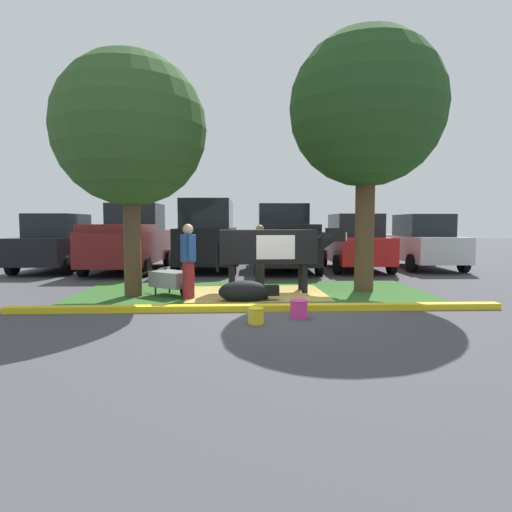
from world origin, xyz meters
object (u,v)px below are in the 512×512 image
object	(u,v)px
cow_holstein	(272,247)
pickup_truck_black	(284,239)
bucket_yellow	(256,315)
sedan_red	(355,243)
pickup_truck_maroon	(130,239)
sedan_silver	(422,242)
shade_tree_left	(130,130)
wheelbarrow	(172,280)
person_handler	(260,252)
person_visitor_near	(188,259)
suv_black	(208,235)
shade_tree_right	(367,110)
bucket_pink	(299,308)
calf_lying	(246,292)
sedan_blue	(59,243)

from	to	relation	value
cow_holstein	pickup_truck_black	world-z (taller)	pickup_truck_black
bucket_yellow	sedan_red	xyz separation A→B (m)	(3.98, 8.46, 0.84)
pickup_truck_maroon	sedan_silver	size ratio (longest dim) A/B	1.23
shade_tree_left	wheelbarrow	xyz separation A→B (m)	(0.89, 0.03, -3.39)
person_handler	sedan_silver	world-z (taller)	sedan_silver
cow_holstein	person_visitor_near	world-z (taller)	person_visitor_near
person_visitor_near	wheelbarrow	xyz separation A→B (m)	(-0.43, 0.53, -0.52)
cow_holstein	suv_black	distance (m)	5.81
bucket_yellow	pickup_truck_black	xyz separation A→B (m)	(1.44, 8.73, 0.97)
shade_tree_right	bucket_yellow	distance (m)	6.19
bucket_pink	sedan_silver	size ratio (longest dim) A/B	0.07
wheelbarrow	sedan_red	world-z (taller)	sedan_red
shade_tree_right	calf_lying	xyz separation A→B (m)	(-2.97, -1.48, -4.19)
pickup_truck_black	sedan_red	xyz separation A→B (m)	(2.54, -0.27, -0.13)
shade_tree_right	calf_lying	world-z (taller)	shade_tree_right
bucket_pink	pickup_truck_black	size ratio (longest dim) A/B	0.06
person_handler	person_visitor_near	distance (m)	2.98
shade_tree_left	person_handler	xyz separation A→B (m)	(3.03, 1.94, -2.89)
bucket_pink	cow_holstein	bearing A→B (deg)	95.20
bucket_yellow	bucket_pink	world-z (taller)	bucket_pink
person_visitor_near	pickup_truck_maroon	bearing A→B (deg)	113.60
cow_holstein	sedan_red	world-z (taller)	sedan_red
person_handler	pickup_truck_black	xyz separation A→B (m)	(1.11, 3.93, 0.23)
suv_black	sedan_blue	bearing A→B (deg)	-179.47
person_handler	sedan_silver	bearing A→B (deg)	32.65
calf_lying	person_visitor_near	size ratio (longest dim) A/B	0.78
calf_lying	sedan_red	bearing A→B (deg)	57.71
shade_tree_left	suv_black	distance (m)	6.52
shade_tree_left	person_handler	size ratio (longest dim) A/B	3.34
sedan_silver	person_visitor_near	bearing A→B (deg)	-141.01
bucket_yellow	bucket_pink	size ratio (longest dim) A/B	0.87
shade_tree_left	pickup_truck_black	size ratio (longest dim) A/B	1.01
pickup_truck_maroon	suv_black	xyz separation A→B (m)	(2.79, 0.08, 0.16)
calf_lying	sedan_red	distance (m)	7.72
person_visitor_near	sedan_blue	bearing A→B (deg)	129.91
person_visitor_near	pickup_truck_maroon	size ratio (longest dim) A/B	0.31
calf_lying	person_visitor_near	distance (m)	1.47
calf_lying	sedan_silver	size ratio (longest dim) A/B	0.29
sedan_silver	person_handler	bearing A→B (deg)	-147.35
cow_holstein	pickup_truck_black	xyz separation A→B (m)	(0.90, 5.52, -0.01)
person_visitor_near	pickup_truck_black	size ratio (longest dim) A/B	0.31
sedan_blue	pickup_truck_maroon	world-z (taller)	pickup_truck_maroon
wheelbarrow	shade_tree_left	bearing A→B (deg)	-178.06
bucket_yellow	sedan_red	distance (m)	9.39
sedan_blue	sedan_red	size ratio (longest dim) A/B	1.00
cow_holstein	sedan_silver	size ratio (longest dim) A/B	0.70
sedan_silver	shade_tree_left	bearing A→B (deg)	-147.32
wheelbarrow	sedan_silver	bearing A→B (deg)	35.19
shade_tree_left	sedan_blue	world-z (taller)	shade_tree_left
sedan_blue	sedan_silver	xyz separation A→B (m)	(13.30, 0.18, 0.00)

